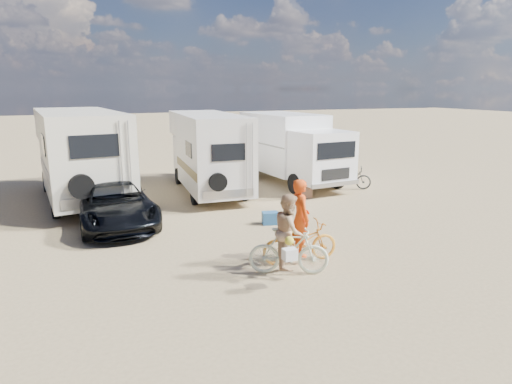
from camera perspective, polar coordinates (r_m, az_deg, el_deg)
name	(u,v)px	position (r m, az deg, el deg)	size (l,w,h in m)	color
ground	(291,243)	(12.30, 4.51, -6.60)	(140.00, 140.00, 0.00)	tan
rv_main	(208,153)	(18.14, -6.18, 4.95)	(2.14, 6.35, 3.17)	white
rv_left	(81,156)	(17.90, -21.60, 4.29)	(2.60, 7.14, 3.35)	beige
box_truck	(293,149)	(19.87, 4.82, 5.52)	(2.35, 6.26, 3.05)	white
dark_suv	(115,204)	(14.45, -17.71, -1.45)	(2.19, 4.76, 1.32)	black
bike_man	(300,242)	(10.91, 5.66, -6.43)	(0.67, 1.92, 1.01)	orange
bike_woman	(289,251)	(10.17, 4.24, -7.60)	(0.51, 1.82, 1.10)	beige
rider_man	(300,225)	(10.77, 5.72, -4.21)	(0.69, 0.45, 1.89)	#DB4311
rider_woman	(289,238)	(10.07, 4.26, -5.98)	(0.83, 0.65, 1.70)	tan
bike_parked	(349,178)	(19.15, 11.88, 1.82)	(0.64, 1.83, 0.96)	black
cooler	(270,218)	(13.91, 1.83, -3.37)	(0.48, 0.35, 0.39)	#25588E
crate	(304,193)	(17.38, 6.19, -0.09)	(0.48, 0.48, 0.38)	#865C43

